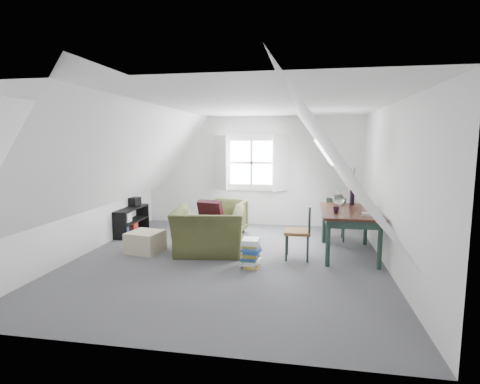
% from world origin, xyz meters
% --- Properties ---
extents(floor, '(5.50, 5.50, 0.00)m').
position_xyz_m(floor, '(0.00, 0.00, 0.00)').
color(floor, '#4D4D52').
rests_on(floor, ground).
extents(ceiling, '(5.50, 5.50, 0.00)m').
position_xyz_m(ceiling, '(0.00, 0.00, 2.50)').
color(ceiling, white).
rests_on(ceiling, wall_back).
extents(wall_back, '(5.00, 0.00, 5.00)m').
position_xyz_m(wall_back, '(0.00, 2.75, 1.25)').
color(wall_back, silver).
rests_on(wall_back, ground).
extents(wall_front, '(5.00, 0.00, 5.00)m').
position_xyz_m(wall_front, '(0.00, -2.75, 1.25)').
color(wall_front, silver).
rests_on(wall_front, ground).
extents(wall_left, '(0.00, 5.50, 5.50)m').
position_xyz_m(wall_left, '(-2.50, 0.00, 1.25)').
color(wall_left, silver).
rests_on(wall_left, ground).
extents(wall_right, '(0.00, 5.50, 5.50)m').
position_xyz_m(wall_right, '(2.50, 0.00, 1.25)').
color(wall_right, silver).
rests_on(wall_right, ground).
extents(slope_left, '(3.19, 5.50, 4.48)m').
position_xyz_m(slope_left, '(-1.55, 0.00, 1.78)').
color(slope_left, white).
rests_on(slope_left, wall_left).
extents(slope_right, '(3.19, 5.50, 4.48)m').
position_xyz_m(slope_right, '(1.55, 0.00, 1.78)').
color(slope_right, white).
rests_on(slope_right, wall_right).
extents(dormer_window, '(1.71, 0.35, 1.30)m').
position_xyz_m(dormer_window, '(0.00, 2.68, 1.45)').
color(dormer_window, white).
rests_on(dormer_window, wall_back).
extents(skylight, '(0.35, 0.75, 0.47)m').
position_xyz_m(skylight, '(1.55, 1.30, 1.75)').
color(skylight, white).
rests_on(skylight, slope_right).
extents(armchair_near, '(1.34, 1.21, 0.78)m').
position_xyz_m(armchair_near, '(-0.40, 0.31, 0.00)').
color(armchair_near, '#424523').
rests_on(armchair_near, floor).
extents(armchair_far, '(0.87, 0.89, 0.73)m').
position_xyz_m(armchair_far, '(-0.40, 1.64, 0.00)').
color(armchair_far, '#424523').
rests_on(armchair_far, floor).
extents(throw_pillow, '(0.47, 0.33, 0.45)m').
position_xyz_m(throw_pillow, '(-0.40, 0.46, 0.70)').
color(throw_pillow, '#380F17').
rests_on(throw_pillow, armchair_near).
extents(ottoman, '(0.62, 0.62, 0.36)m').
position_xyz_m(ottoman, '(-1.52, 0.20, 0.18)').
color(ottoman, '#BEAF93').
rests_on(ottoman, floor).
extents(dining_table, '(0.94, 1.56, 0.78)m').
position_xyz_m(dining_table, '(1.99, 0.66, 0.68)').
color(dining_table, black).
rests_on(dining_table, floor).
extents(demijohn, '(0.22, 0.22, 0.31)m').
position_xyz_m(demijohn, '(1.84, 1.11, 0.91)').
color(demijohn, silver).
rests_on(demijohn, dining_table).
extents(vase_twigs, '(0.09, 0.10, 0.69)m').
position_xyz_m(vase_twigs, '(2.09, 1.21, 0.93)').
color(vase_twigs, black).
rests_on(vase_twigs, dining_table).
extents(cup, '(0.13, 0.13, 0.10)m').
position_xyz_m(cup, '(1.74, 0.36, 0.78)').
color(cup, black).
rests_on(cup, dining_table).
extents(paper_box, '(0.14, 0.10, 0.04)m').
position_xyz_m(paper_box, '(2.19, 0.21, 0.80)').
color(paper_box, white).
rests_on(paper_box, dining_table).
extents(dining_chair_far, '(0.41, 0.41, 0.87)m').
position_xyz_m(dining_chair_far, '(1.82, 1.59, 0.45)').
color(dining_chair_far, brown).
rests_on(dining_chair_far, floor).
extents(dining_chair_near, '(0.42, 0.42, 0.90)m').
position_xyz_m(dining_chair_near, '(1.16, 0.28, 0.47)').
color(dining_chair_near, brown).
rests_on(dining_chair_near, floor).
extents(media_shelf, '(0.36, 1.09, 0.56)m').
position_xyz_m(media_shelf, '(-2.39, 1.34, 0.25)').
color(media_shelf, black).
rests_on(media_shelf, floor).
extents(electronics_box, '(0.20, 0.26, 0.19)m').
position_xyz_m(electronics_box, '(-2.39, 1.63, 0.64)').
color(electronics_box, black).
rests_on(electronics_box, media_shelf).
extents(magazine_stack, '(0.33, 0.39, 0.44)m').
position_xyz_m(magazine_stack, '(0.43, -0.26, 0.22)').
color(magazine_stack, '#B29933').
rests_on(magazine_stack, floor).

